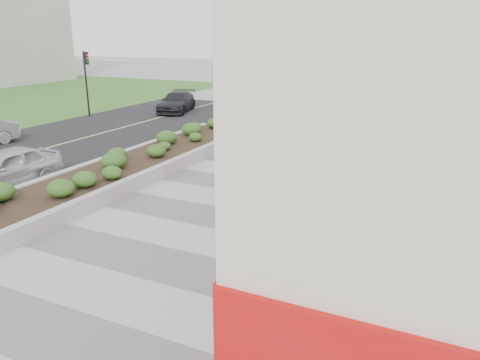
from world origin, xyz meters
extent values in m
plane|color=gray|center=(0.00, 0.00, 0.00)|extent=(160.00, 160.00, 0.00)
cube|color=#A8A8AD|center=(0.00, 3.00, 0.01)|extent=(8.00, 36.00, 0.01)
cube|color=#B70E12|center=(4.02, 9.00, 1.50)|extent=(0.12, 24.00, 3.00)
cube|color=#9E9EA0|center=(-5.50, 15.85, 0.28)|extent=(3.00, 0.30, 0.55)
cube|color=#9E9EA0|center=(-6.85, 7.00, 0.28)|extent=(0.30, 18.00, 0.55)
cube|color=#9E9EA0|center=(-4.15, 7.00, 0.28)|extent=(0.30, 18.00, 0.55)
cube|color=#2D2116|center=(-5.50, 7.00, 0.25)|extent=(2.40, 17.40, 0.50)
cube|color=black|center=(-12.00, 7.00, 0.00)|extent=(10.00, 40.00, 0.00)
cylinder|color=black|center=(-7.30, 17.50, 2.10)|extent=(0.12, 0.12, 4.20)
cube|color=black|center=(-7.12, 17.50, 3.75)|extent=(0.18, 0.28, 0.80)
cylinder|color=black|center=(-16.50, 17.00, 2.10)|extent=(0.12, 0.12, 4.20)
cube|color=black|center=(-16.32, 17.00, 3.75)|extent=(0.18, 0.28, 0.80)
cylinder|color=#595654|center=(0.50, 3.00, 0.00)|extent=(0.44, 0.44, 0.01)
cube|color=black|center=(-0.14, 11.91, 0.07)|extent=(0.33, 0.74, 0.02)
imported|color=#2B2C31|center=(-0.14, 11.91, 0.76)|extent=(0.51, 0.34, 1.38)
sphere|color=#1D76F7|center=(-0.14, 11.91, 1.41)|extent=(0.23, 0.23, 0.23)
imported|color=silver|center=(-8.52, 4.18, 0.72)|extent=(1.91, 4.29, 1.43)
imported|color=black|center=(-12.30, 21.15, 0.67)|extent=(3.17, 4.98, 1.34)
camera|label=1|loc=(5.95, -6.53, 5.34)|focal=35.00mm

